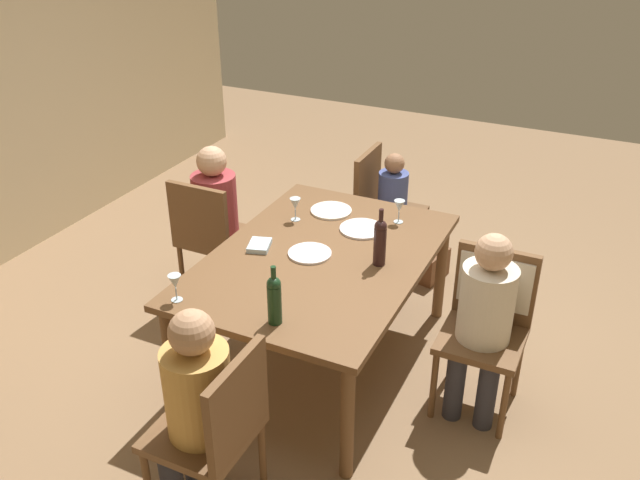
{
  "coord_description": "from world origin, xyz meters",
  "views": [
    {
      "loc": [
        -3.06,
        -1.46,
        2.68
      ],
      "look_at": [
        0.0,
        0.0,
        0.85
      ],
      "focal_mm": 38.21,
      "sensor_mm": 36.0,
      "label": 1
    }
  ],
  "objects_px": {
    "chair_far_right": "(210,233)",
    "person_child_small": "(395,203)",
    "dinner_plate_host": "(331,211)",
    "dinner_plate_guest_right": "(362,229)",
    "wine_glass_centre": "(295,205)",
    "dining_table": "(320,267)",
    "wine_glass_near_left": "(175,282)",
    "handbag": "(434,266)",
    "chair_left_end": "(218,426)",
    "chair_near": "(490,307)",
    "person_man_bearded": "(484,315)",
    "person_woman_host": "(194,399)",
    "chair_right_end": "(381,203)",
    "wine_bottle_tall_green": "(380,241)",
    "person_man_guest": "(218,211)",
    "wine_bottle_dark_red": "(274,298)",
    "dinner_plate_guest_left": "(310,253)",
    "wine_glass_near_right": "(399,207)"
  },
  "relations": [
    {
      "from": "wine_bottle_dark_red",
      "to": "wine_glass_centre",
      "type": "xyz_separation_m",
      "value": [
        1.03,
        0.42,
        -0.03
      ]
    },
    {
      "from": "wine_bottle_dark_red",
      "to": "dinner_plate_guest_left",
      "type": "xyz_separation_m",
      "value": [
        0.67,
        0.14,
        -0.13
      ]
    },
    {
      "from": "person_man_bearded",
      "to": "dinner_plate_host",
      "type": "bearing_deg",
      "value": -26.54
    },
    {
      "from": "wine_bottle_dark_red",
      "to": "wine_glass_near_left",
      "type": "relative_size",
      "value": 2.11
    },
    {
      "from": "chair_left_end",
      "to": "handbag",
      "type": "height_order",
      "value": "chair_left_end"
    },
    {
      "from": "chair_left_end",
      "to": "dinner_plate_guest_right",
      "type": "xyz_separation_m",
      "value": [
        1.62,
        -0.01,
        0.22
      ]
    },
    {
      "from": "wine_bottle_tall_green",
      "to": "wine_glass_near_left",
      "type": "height_order",
      "value": "wine_bottle_tall_green"
    },
    {
      "from": "person_man_guest",
      "to": "dinner_plate_guest_right",
      "type": "bearing_deg",
      "value": -0.64
    },
    {
      "from": "handbag",
      "to": "person_child_small",
      "type": "bearing_deg",
      "value": 90.0
    },
    {
      "from": "person_woman_host",
      "to": "wine_bottle_tall_green",
      "type": "height_order",
      "value": "person_woman_host"
    },
    {
      "from": "dining_table",
      "to": "person_woman_host",
      "type": "height_order",
      "value": "person_woman_host"
    },
    {
      "from": "dinner_plate_host",
      "to": "wine_glass_near_right",
      "type": "bearing_deg",
      "value": -84.28
    },
    {
      "from": "chair_far_right",
      "to": "wine_glass_near_right",
      "type": "distance_m",
      "value": 1.3
    },
    {
      "from": "person_man_guest",
      "to": "person_child_small",
      "type": "bearing_deg",
      "value": 39.65
    },
    {
      "from": "wine_glass_centre",
      "to": "person_man_bearded",
      "type": "bearing_deg",
      "value": -105.81
    },
    {
      "from": "wine_glass_centre",
      "to": "dinner_plate_host",
      "type": "height_order",
      "value": "wine_glass_centre"
    },
    {
      "from": "person_man_bearded",
      "to": "person_woman_host",
      "type": "bearing_deg",
      "value": 50.48
    },
    {
      "from": "chair_far_right",
      "to": "person_child_small",
      "type": "distance_m",
      "value": 1.36
    },
    {
      "from": "chair_near",
      "to": "dining_table",
      "type": "bearing_deg",
      "value": 7.3
    },
    {
      "from": "person_child_small",
      "to": "wine_bottle_dark_red",
      "type": "height_order",
      "value": "wine_bottle_dark_red"
    },
    {
      "from": "dinner_plate_host",
      "to": "handbag",
      "type": "relative_size",
      "value": 0.95
    },
    {
      "from": "chair_near",
      "to": "person_child_small",
      "type": "bearing_deg",
      "value": -49.53
    },
    {
      "from": "chair_near",
      "to": "person_man_guest",
      "type": "relative_size",
      "value": 0.82
    },
    {
      "from": "person_child_small",
      "to": "wine_glass_near_left",
      "type": "relative_size",
      "value": 6.28
    },
    {
      "from": "wine_glass_near_right",
      "to": "dinner_plate_guest_right",
      "type": "height_order",
      "value": "wine_glass_near_right"
    },
    {
      "from": "wine_glass_centre",
      "to": "dinner_plate_guest_right",
      "type": "xyz_separation_m",
      "value": [
        0.05,
        -0.43,
        -0.1
      ]
    },
    {
      "from": "wine_glass_near_left",
      "to": "dining_table",
      "type": "bearing_deg",
      "value": -32.24
    },
    {
      "from": "dining_table",
      "to": "dinner_plate_guest_right",
      "type": "xyz_separation_m",
      "value": [
        0.4,
        -0.1,
        0.08
      ]
    },
    {
      "from": "person_woman_host",
      "to": "person_man_bearded",
      "type": "height_order",
      "value": "person_woman_host"
    },
    {
      "from": "chair_right_end",
      "to": "dinner_plate_guest_right",
      "type": "distance_m",
      "value": 0.88
    },
    {
      "from": "person_man_bearded",
      "to": "wine_glass_centre",
      "type": "height_order",
      "value": "person_man_bearded"
    },
    {
      "from": "chair_near",
      "to": "person_woman_host",
      "type": "relative_size",
      "value": 0.83
    },
    {
      "from": "dinner_plate_guest_left",
      "to": "wine_bottle_tall_green",
      "type": "bearing_deg",
      "value": -79.88
    },
    {
      "from": "dining_table",
      "to": "person_man_bearded",
      "type": "distance_m",
      "value": 0.97
    },
    {
      "from": "wine_bottle_tall_green",
      "to": "handbag",
      "type": "bearing_deg",
      "value": -0.5
    },
    {
      "from": "chair_far_right",
      "to": "handbag",
      "type": "height_order",
      "value": "chair_far_right"
    },
    {
      "from": "chair_near",
      "to": "dinner_plate_host",
      "type": "height_order",
      "value": "chair_near"
    },
    {
      "from": "person_child_small",
      "to": "handbag",
      "type": "relative_size",
      "value": 3.34
    },
    {
      "from": "person_woman_host",
      "to": "dinner_plate_guest_right",
      "type": "bearing_deg",
      "value": -4.32
    },
    {
      "from": "chair_near",
      "to": "chair_right_end",
      "type": "height_order",
      "value": "same"
    },
    {
      "from": "person_child_small",
      "to": "person_man_guest",
      "type": "bearing_deg",
      "value": -50.35
    },
    {
      "from": "dinner_plate_host",
      "to": "dinner_plate_guest_right",
      "type": "relative_size",
      "value": 0.97
    },
    {
      "from": "chair_left_end",
      "to": "wine_bottle_tall_green",
      "type": "height_order",
      "value": "wine_bottle_tall_green"
    },
    {
      "from": "wine_bottle_tall_green",
      "to": "wine_glass_centre",
      "type": "xyz_separation_m",
      "value": [
        0.29,
        0.67,
        -0.04
      ]
    },
    {
      "from": "chair_left_end",
      "to": "dinner_plate_guest_right",
      "type": "height_order",
      "value": "chair_left_end"
    },
    {
      "from": "wine_bottle_dark_red",
      "to": "wine_glass_near_right",
      "type": "distance_m",
      "value": 1.29
    },
    {
      "from": "chair_right_end",
      "to": "dinner_plate_guest_right",
      "type": "bearing_deg",
      "value": 12.46
    },
    {
      "from": "person_man_bearded",
      "to": "dinner_plate_host",
      "type": "distance_m",
      "value": 1.29
    },
    {
      "from": "wine_glass_near_left",
      "to": "dinner_plate_guest_right",
      "type": "bearing_deg",
      "value": -26.37
    },
    {
      "from": "wine_glass_centre",
      "to": "dining_table",
      "type": "bearing_deg",
      "value": -135.69
    }
  ]
}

